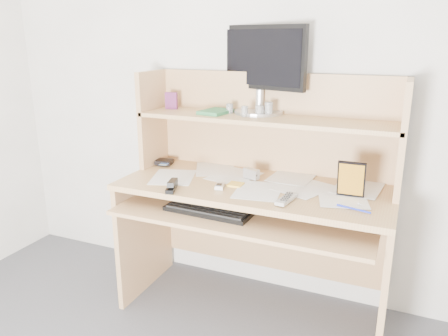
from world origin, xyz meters
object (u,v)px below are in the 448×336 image
at_px(keyboard, 208,210).
at_px(monitor, 261,67).
at_px(game_case, 351,179).
at_px(tv_remote, 287,199).
at_px(desk, 259,190).

bearing_deg(keyboard, monitor, 81.15).
distance_m(keyboard, monitor, 0.82).
bearing_deg(monitor, game_case, -10.18).
distance_m(tv_remote, game_case, 0.32).
bearing_deg(monitor, desk, -54.03).
distance_m(desk, monitor, 0.66).
height_order(desk, monitor, monitor).
height_order(tv_remote, game_case, game_case).
relative_size(tv_remote, monitor, 0.31).
distance_m(keyboard, game_case, 0.70).
height_order(game_case, monitor, monitor).
bearing_deg(game_case, tv_remote, -149.90).
bearing_deg(tv_remote, keyboard, -165.36).
bearing_deg(desk, monitor, 109.32).
bearing_deg(monitor, keyboard, -84.84).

